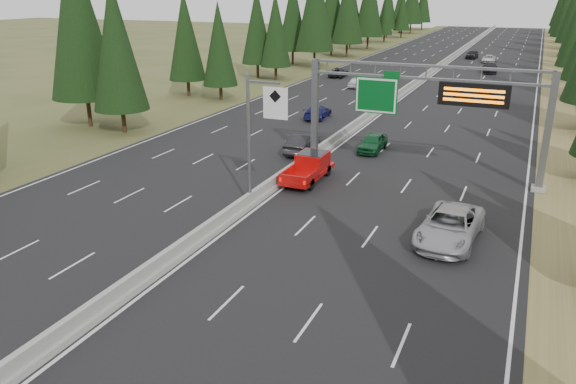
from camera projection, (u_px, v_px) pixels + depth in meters
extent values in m
cube|color=black|center=(422.00, 80.00, 81.92)|extent=(32.00, 260.00, 0.08)
cube|color=olive|center=(556.00, 89.00, 75.24)|extent=(3.60, 260.00, 0.06)
cube|color=#434D23|center=(309.00, 73.00, 88.60)|extent=(3.60, 260.00, 0.06)
cube|color=gray|center=(422.00, 79.00, 81.85)|extent=(0.70, 260.00, 0.30)
cube|color=gray|center=(423.00, 76.00, 81.72)|extent=(0.30, 260.00, 0.60)
cube|color=slate|center=(315.00, 113.00, 41.66)|extent=(0.45, 0.45, 7.80)
cube|color=gray|center=(314.00, 161.00, 42.94)|extent=(0.90, 0.90, 0.30)
cube|color=slate|center=(547.00, 133.00, 35.71)|extent=(0.45, 0.45, 7.80)
cube|color=gray|center=(538.00, 189.00, 36.99)|extent=(0.90, 0.90, 0.30)
cube|color=slate|center=(427.00, 66.00, 37.38)|extent=(15.85, 0.35, 0.16)
cube|color=slate|center=(426.00, 79.00, 37.67)|extent=(15.85, 0.35, 0.16)
cube|color=#054C19|center=(376.00, 95.00, 39.14)|extent=(3.00, 0.10, 2.50)
cube|color=silver|center=(376.00, 96.00, 39.08)|extent=(2.85, 0.02, 2.35)
cube|color=#054C19|center=(392.00, 75.00, 38.25)|extent=(1.10, 0.10, 0.45)
cube|color=black|center=(474.00, 95.00, 36.48)|extent=(4.50, 0.40, 1.50)
cube|color=orange|center=(474.00, 90.00, 36.18)|extent=(3.80, 0.02, 0.18)
cube|color=orange|center=(473.00, 96.00, 36.29)|extent=(3.80, 0.02, 0.18)
cube|color=orange|center=(473.00, 101.00, 36.41)|extent=(3.80, 0.02, 0.18)
cylinder|color=slate|center=(249.00, 143.00, 33.14)|extent=(0.20, 0.20, 8.00)
cube|color=gray|center=(250.00, 204.00, 34.47)|extent=(0.50, 0.50, 0.20)
cube|color=slate|center=(263.00, 82.00, 31.53)|extent=(2.00, 0.15, 0.15)
cube|color=silver|center=(275.00, 103.00, 31.51)|extent=(1.50, 0.06, 1.80)
cylinder|color=black|center=(571.00, 74.00, 80.91)|extent=(0.40, 0.40, 2.14)
cylinder|color=black|center=(569.00, 63.00, 94.24)|extent=(0.40, 0.40, 1.79)
cone|color=black|center=(575.00, 28.00, 92.33)|extent=(4.03, 4.03, 9.41)
cylinder|color=black|center=(572.00, 50.00, 108.09)|extent=(0.40, 0.40, 2.89)
cylinder|color=black|center=(563.00, 43.00, 123.46)|extent=(0.40, 0.40, 2.73)
cone|color=black|center=(570.00, 2.00, 120.55)|extent=(6.14, 6.14, 14.32)
cylinder|color=black|center=(558.00, 38.00, 138.07)|extent=(0.40, 0.40, 2.25)
cone|color=black|center=(563.00, 8.00, 135.67)|extent=(5.07, 5.07, 11.83)
cylinder|color=black|center=(576.00, 39.00, 135.94)|extent=(0.40, 0.40, 2.41)
cylinder|color=black|center=(564.00, 33.00, 152.10)|extent=(0.40, 0.40, 2.58)
cone|color=black|center=(569.00, 2.00, 149.35)|extent=(5.80, 5.80, 13.53)
cylinder|color=black|center=(573.00, 32.00, 152.71)|extent=(0.40, 0.40, 2.82)
cylinder|color=black|center=(557.00, 30.00, 166.77)|extent=(0.40, 0.40, 2.22)
cone|color=black|center=(561.00, 5.00, 164.40)|extent=(5.00, 5.00, 11.67)
cylinder|color=black|center=(575.00, 30.00, 166.97)|extent=(0.40, 0.40, 2.15)
cylinder|color=black|center=(124.00, 121.00, 51.86)|extent=(0.40, 0.40, 2.21)
cone|color=black|center=(116.00, 44.00, 49.50)|extent=(4.98, 4.98, 11.62)
cylinder|color=black|center=(89.00, 112.00, 54.37)|extent=(0.40, 0.40, 2.83)
cone|color=black|center=(78.00, 16.00, 51.36)|extent=(6.36, 6.36, 14.83)
cylinder|color=black|center=(221.00, 93.00, 67.06)|extent=(0.40, 0.40, 1.83)
cone|color=black|center=(219.00, 44.00, 65.11)|extent=(4.11, 4.11, 9.59)
cylinder|color=black|center=(189.00, 88.00, 69.92)|extent=(0.40, 0.40, 2.03)
cone|color=black|center=(185.00, 35.00, 67.76)|extent=(4.56, 4.56, 10.63)
cylinder|color=black|center=(276.00, 73.00, 82.13)|extent=(0.40, 0.40, 1.98)
cone|color=black|center=(275.00, 29.00, 80.01)|extent=(4.46, 4.46, 10.42)
cylinder|color=black|center=(258.00, 70.00, 84.45)|extent=(0.40, 0.40, 2.10)
cone|color=black|center=(257.00, 25.00, 82.21)|extent=(4.72, 4.72, 11.02)
cylinder|color=black|center=(314.00, 59.00, 94.66)|extent=(0.40, 0.40, 2.86)
cone|color=black|center=(315.00, 4.00, 91.62)|extent=(6.43, 6.43, 14.99)
cylinder|color=black|center=(293.00, 57.00, 99.51)|extent=(0.40, 0.40, 2.35)
cone|color=black|center=(293.00, 14.00, 97.01)|extent=(5.29, 5.29, 12.34)
cylinder|color=black|center=(347.00, 50.00, 109.11)|extent=(0.40, 0.40, 2.68)
cone|color=black|center=(348.00, 5.00, 106.25)|extent=(6.04, 6.04, 14.09)
cylinder|color=black|center=(331.00, 48.00, 113.21)|extent=(0.40, 0.40, 2.70)
cone|color=black|center=(332.00, 4.00, 110.33)|extent=(6.07, 6.07, 14.17)
cylinder|color=black|center=(368.00, 43.00, 123.14)|extent=(0.40, 0.40, 2.83)
cone|color=black|center=(370.00, 0.00, 120.12)|extent=(6.37, 6.37, 14.86)
cylinder|color=black|center=(350.00, 43.00, 124.97)|extent=(0.40, 0.40, 2.53)
cone|color=black|center=(351.00, 6.00, 122.28)|extent=(5.68, 5.68, 13.26)
cylinder|color=black|center=(384.00, 38.00, 140.61)|extent=(0.40, 0.40, 1.78)
cone|color=black|center=(385.00, 15.00, 138.71)|extent=(4.00, 4.00, 9.33)
cylinder|color=black|center=(367.00, 37.00, 139.25)|extent=(0.40, 0.40, 2.69)
cone|color=black|center=(369.00, 1.00, 136.38)|extent=(6.05, 6.05, 14.13)
cylinder|color=black|center=(401.00, 34.00, 152.93)|extent=(0.40, 0.40, 1.99)
cone|color=black|center=(403.00, 10.00, 150.81)|extent=(4.49, 4.49, 10.47)
cylinder|color=black|center=(386.00, 33.00, 153.65)|extent=(0.40, 0.40, 2.42)
cone|color=black|center=(388.00, 4.00, 151.07)|extent=(5.44, 5.44, 12.70)
cylinder|color=black|center=(410.00, 29.00, 167.47)|extent=(0.40, 0.40, 2.81)
cylinder|color=black|center=(399.00, 29.00, 169.90)|extent=(0.40, 0.40, 2.38)
cone|color=black|center=(401.00, 3.00, 167.36)|extent=(5.37, 5.37, 12.52)
cylinder|color=black|center=(422.00, 26.00, 182.51)|extent=(0.40, 0.40, 2.39)
cone|color=black|center=(424.00, 2.00, 179.96)|extent=(5.38, 5.38, 12.55)
cylinder|color=black|center=(408.00, 26.00, 182.58)|extent=(0.40, 0.40, 2.23)
cone|color=black|center=(410.00, 4.00, 180.20)|extent=(5.02, 5.02, 11.71)
imported|color=#A5A6AA|center=(450.00, 226.00, 29.39)|extent=(3.23, 6.29, 1.70)
cylinder|color=black|center=(287.00, 181.00, 37.65)|extent=(0.30, 0.80, 0.80)
cylinder|color=black|center=(310.00, 184.00, 37.02)|extent=(0.30, 0.80, 0.80)
cylinder|color=black|center=(305.00, 168.00, 40.49)|extent=(0.30, 0.80, 0.80)
cylinder|color=black|center=(327.00, 170.00, 39.85)|extent=(0.30, 0.80, 0.80)
cube|color=#BC0C0B|center=(308.00, 173.00, 38.74)|extent=(2.00, 5.59, 0.30)
cube|color=#BC0C0B|center=(313.00, 160.00, 39.28)|extent=(1.90, 2.20, 1.10)
cube|color=black|center=(313.00, 156.00, 39.18)|extent=(1.70, 1.90, 0.55)
cube|color=#BC0C0B|center=(287.00, 173.00, 37.69)|extent=(0.10, 2.40, 0.60)
cube|color=#BC0C0B|center=(313.00, 177.00, 36.98)|extent=(0.10, 2.40, 0.60)
cube|color=#BC0C0B|center=(293.00, 180.00, 36.30)|extent=(2.00, 0.10, 0.60)
imported|color=#125228|center=(373.00, 142.00, 45.85)|extent=(1.76, 4.26, 1.44)
imported|color=#4F0B10|center=(495.00, 93.00, 67.74)|extent=(1.91, 4.62, 1.49)
imported|color=black|center=(490.00, 68.00, 88.92)|extent=(2.54, 5.53, 1.57)
imported|color=white|center=(489.00, 59.00, 101.10)|extent=(2.31, 4.77, 1.31)
imported|color=black|center=(472.00, 54.00, 106.93)|extent=(2.21, 4.70, 1.56)
imported|color=black|center=(303.00, 143.00, 45.36)|extent=(1.99, 4.99, 1.61)
imported|color=navy|center=(318.00, 112.00, 57.46)|extent=(2.11, 4.75, 1.35)
imported|color=white|center=(357.00, 82.00, 75.54)|extent=(1.66, 4.10, 1.39)
imported|color=#232225|center=(339.00, 72.00, 84.71)|extent=(2.49, 4.86, 1.31)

